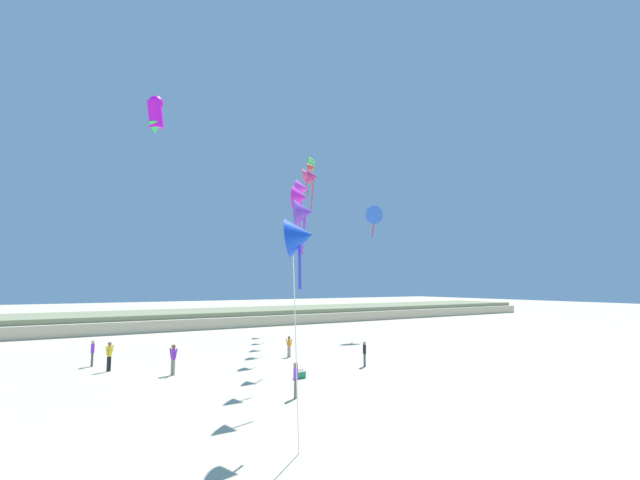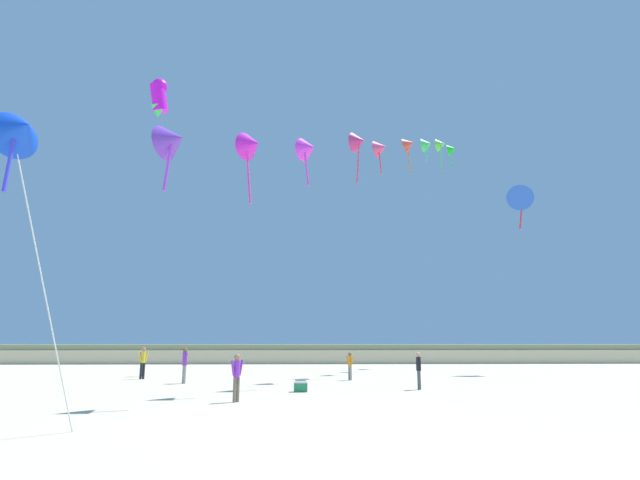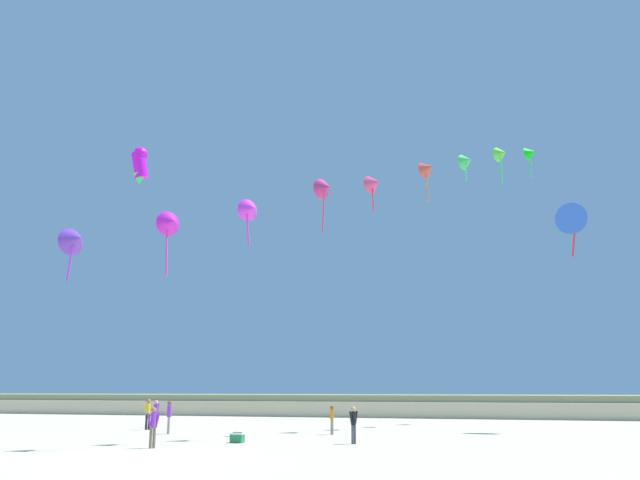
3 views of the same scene
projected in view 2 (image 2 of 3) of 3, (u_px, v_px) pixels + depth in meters
The scene contains 12 objects.
ground_plane at pixel (300, 420), 13.07m from camera, with size 240.00×240.00×0.00m, color beige.
dune_ridge at pixel (302, 353), 54.28m from camera, with size 120.00×13.30×1.82m.
person_near_left at pixel (143, 361), 28.07m from camera, with size 0.53×0.45×1.76m.
person_near_right at pixel (142, 360), 30.25m from camera, with size 0.23×0.58×1.66m.
person_mid_center at pixel (419, 368), 21.81m from camera, with size 0.32×0.53×1.59m.
person_far_left at pixel (185, 363), 25.12m from camera, with size 0.40×0.56×1.74m.
person_far_right at pixel (350, 364), 27.24m from camera, with size 0.37×0.46×1.50m.
person_far_center at pixel (237, 374), 17.25m from camera, with size 0.43×0.48×1.62m.
kite_banner_string at pixel (371, 145), 29.31m from camera, with size 21.66×35.61×20.81m.
large_kite_low_lead at pixel (520, 199), 36.68m from camera, with size 2.05×1.30×3.30m.
large_kite_mid_trail at pixel (159, 97), 26.41m from camera, with size 1.28×1.20×2.19m.
beach_cooler at pixel (301, 387), 20.71m from camera, with size 0.58×0.41×0.46m.
Camera 2 is at (0.06, -13.77, 1.99)m, focal length 28.00 mm.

